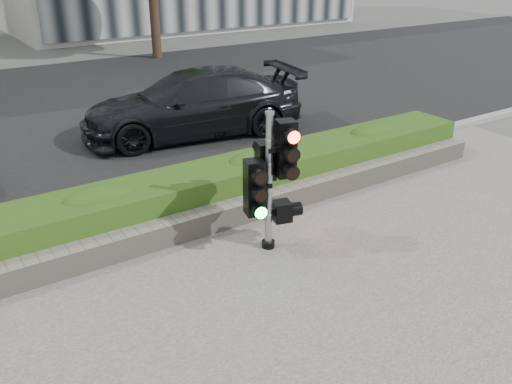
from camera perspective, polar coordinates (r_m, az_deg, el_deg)
ground at (r=6.77m, az=1.57°, el=-10.99°), size 120.00×120.00×0.00m
road at (r=15.35m, az=-20.70°, el=7.97°), size 60.00×13.00×0.02m
curb at (r=9.14m, az=-9.88°, el=-1.02°), size 60.00×0.25×0.12m
stone_wall at (r=8.06m, az=-6.23°, el=-3.28°), size 12.00×0.32×0.34m
hedge at (r=8.51m, az=-8.34°, el=-0.57°), size 12.00×1.00×0.68m
traffic_signal at (r=7.30m, az=1.49°, el=1.84°), size 0.73×0.59×1.98m
car_dark at (r=12.38m, az=-6.71°, el=9.25°), size 5.22×2.83×1.44m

